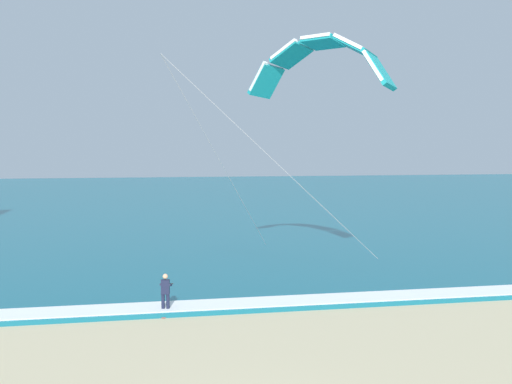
{
  "coord_description": "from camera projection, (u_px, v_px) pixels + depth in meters",
  "views": [
    {
      "loc": [
        -3.04,
        -13.49,
        6.84
      ],
      "look_at": [
        2.82,
        15.65,
        4.76
      ],
      "focal_mm": 44.18,
      "sensor_mm": 36.0,
      "label": 1
    }
  ],
  "objects": [
    {
      "name": "kite_primary",
      "position": [
        320.0,
        59.0,
        33.83
      ],
      "size": [
        12.08,
        10.5,
        11.67
      ],
      "color": "teal"
    },
    {
      "name": "kitesurfer",
      "position": [
        165.0,
        292.0,
        25.89
      ],
      "size": [
        0.59,
        0.58,
        1.69
      ],
      "color": "#191E38",
      "rests_on": "ground"
    },
    {
      "name": "surf_foam",
      "position": [
        205.0,
        305.0,
        26.63
      ],
      "size": [
        200.0,
        1.77,
        0.04
      ],
      "primitive_type": "cube",
      "color": "white",
      "rests_on": "sea"
    },
    {
      "name": "surfboard",
      "position": [
        166.0,
        314.0,
        25.94
      ],
      "size": [
        0.71,
        1.46,
        0.09
      ],
      "color": "#E04C38",
      "rests_on": "ground"
    },
    {
      "name": "sea",
      "position": [
        153.0,
        198.0,
        84.34
      ],
      "size": [
        200.0,
        120.0,
        0.2
      ],
      "primitive_type": "cube",
      "color": "#146075",
      "rests_on": "ground"
    }
  ]
}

